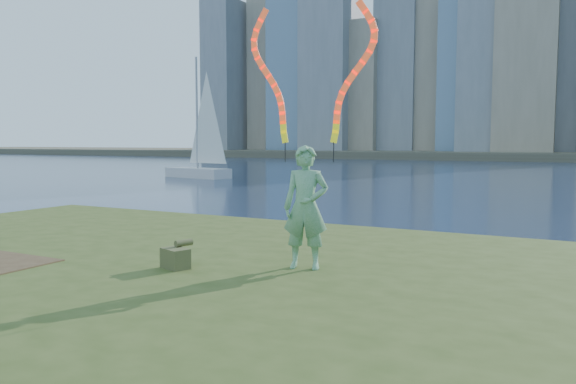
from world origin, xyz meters
The scene contains 6 objects.
ground centered at (0.00, 0.00, 0.00)m, with size 320.00×320.00×0.00m, color #1A2843.
grassy_knoll centered at (0.00, -2.30, 0.34)m, with size 20.00×18.00×0.80m.
far_shore centered at (0.00, 95.00, 0.60)m, with size 320.00×40.00×1.20m, color #4E4839.
woman_with_ribbons centered at (3.01, -0.36, 2.19)m, with size 2.06×0.71×4.19m.
canvas_bag centered at (1.30, -1.29, 0.97)m, with size 0.49×0.55×0.40m.
sailboat centered at (-18.96, 26.39, 1.56)m, with size 6.03×2.96×9.06m.
Camera 1 is at (6.63, -7.78, 2.67)m, focal length 35.00 mm.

